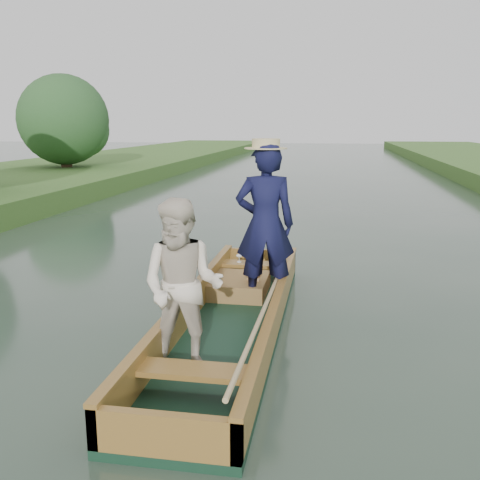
# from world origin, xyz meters

# --- Properties ---
(ground) EXTENTS (120.00, 120.00, 0.00)m
(ground) POSITION_xyz_m (0.00, 0.00, 0.00)
(ground) COLOR #283D30
(ground) RESTS_ON ground
(trees_far) EXTENTS (22.88, 16.28, 4.51)m
(trees_far) POSITION_xyz_m (-0.61, 8.39, 2.52)
(trees_far) COLOR #47331E
(trees_far) RESTS_ON ground
(punt) EXTENTS (1.30, 5.00, 2.13)m
(punt) POSITION_xyz_m (0.00, 0.00, 0.67)
(punt) COLOR #123020
(punt) RESTS_ON ground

